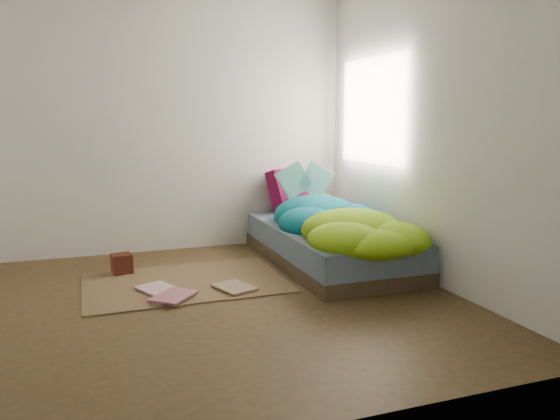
# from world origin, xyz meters

# --- Properties ---
(ground) EXTENTS (3.50, 3.50, 0.00)m
(ground) POSITION_xyz_m (0.00, 0.00, 0.00)
(ground) COLOR #3E2E18
(ground) RESTS_ON ground
(room_walls) EXTENTS (3.54, 3.54, 2.62)m
(room_walls) POSITION_xyz_m (0.01, 0.01, 1.63)
(room_walls) COLOR silver
(room_walls) RESTS_ON ground
(bed) EXTENTS (1.00, 2.00, 0.34)m
(bed) POSITION_xyz_m (1.22, 0.72, 0.17)
(bed) COLOR #372F1E
(bed) RESTS_ON ground
(duvet) EXTENTS (0.96, 1.84, 0.34)m
(duvet) POSITION_xyz_m (1.22, 0.50, 0.51)
(duvet) COLOR #074C70
(duvet) RESTS_ON bed
(rug) EXTENTS (1.60, 1.10, 0.01)m
(rug) POSITION_xyz_m (-0.15, 0.55, 0.01)
(rug) COLOR brown
(rug) RESTS_ON ground
(pillow_floral) EXTENTS (0.62, 0.44, 0.13)m
(pillow_floral) POSITION_xyz_m (1.42, 1.52, 0.40)
(pillow_floral) COLOR beige
(pillow_floral) RESTS_ON bed
(pillow_magenta) EXTENTS (0.47, 0.35, 0.46)m
(pillow_magenta) POSITION_xyz_m (1.16, 1.63, 0.57)
(pillow_magenta) COLOR #530528
(pillow_magenta) RESTS_ON bed
(open_book) EXTENTS (0.48, 0.18, 0.28)m
(open_book) POSITION_xyz_m (1.18, 1.22, 0.82)
(open_book) COLOR #2C8732
(open_book) RESTS_ON duvet
(wooden_box) EXTENTS (0.18, 0.18, 0.16)m
(wooden_box) POSITION_xyz_m (-0.62, 1.00, 0.09)
(wooden_box) COLOR #37180C
(wooden_box) RESTS_ON rug
(floor_book_a) EXTENTS (0.35, 0.39, 0.02)m
(floor_book_a) POSITION_xyz_m (-0.50, 0.33, 0.02)
(floor_book_a) COLOR silver
(floor_book_a) RESTS_ON rug
(floor_book_b) EXTENTS (0.40, 0.41, 0.03)m
(floor_book_b) POSITION_xyz_m (-0.40, 0.23, 0.03)
(floor_book_b) COLOR #C3707B
(floor_book_b) RESTS_ON rug
(floor_book_c) EXTENTS (0.33, 0.38, 0.02)m
(floor_book_c) POSITION_xyz_m (0.07, 0.18, 0.02)
(floor_book_c) COLOR tan
(floor_book_c) RESTS_ON rug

